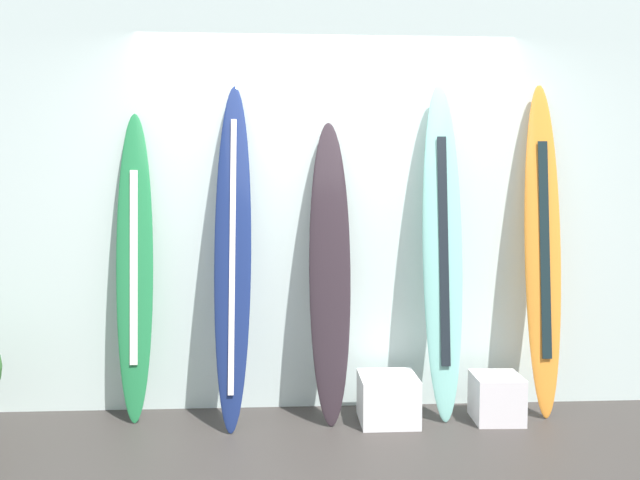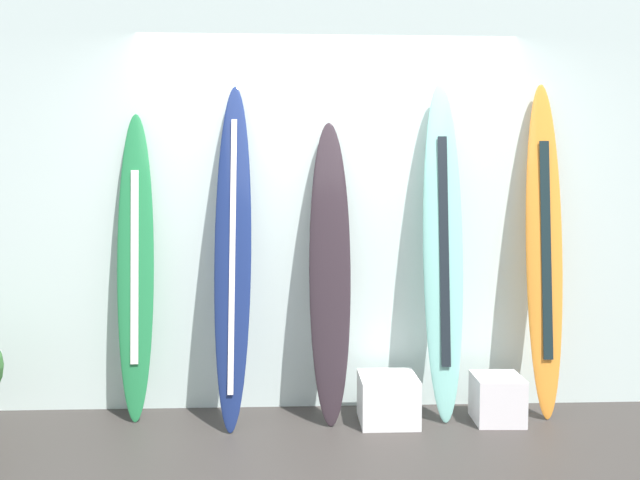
{
  "view_description": "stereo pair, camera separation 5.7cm",
  "coord_description": "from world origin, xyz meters",
  "px_view_note": "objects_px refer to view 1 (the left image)",
  "views": [
    {
      "loc": [
        -0.29,
        -3.0,
        1.45
      ],
      "look_at": [
        -0.06,
        0.95,
        1.16
      ],
      "focal_mm": 35.25,
      "sensor_mm": 36.0,
      "label": 1
    },
    {
      "loc": [
        -0.23,
        -3.01,
        1.45
      ],
      "look_at": [
        -0.06,
        0.95,
        1.16
      ],
      "focal_mm": 35.25,
      "sensor_mm": 36.0,
      "label": 2
    }
  ],
  "objects_px": {
    "surfboard_emerald": "(135,270)",
    "display_block_left": "(388,399)",
    "surfboard_sunset": "(543,251)",
    "display_block_center": "(497,398)",
    "surfboard_navy": "(233,254)",
    "surfboard_seafoam": "(442,252)",
    "surfboard_charcoal": "(330,273)"
  },
  "relations": [
    {
      "from": "surfboard_emerald",
      "to": "display_block_left",
      "type": "xyz_separation_m",
      "value": [
        1.61,
        -0.16,
        -0.82
      ]
    },
    {
      "from": "surfboard_emerald",
      "to": "display_block_left",
      "type": "distance_m",
      "value": 1.82
    },
    {
      "from": "surfboard_sunset",
      "to": "display_block_center",
      "type": "relative_size",
      "value": 7.0
    },
    {
      "from": "surfboard_sunset",
      "to": "display_block_left",
      "type": "height_order",
      "value": "surfboard_sunset"
    },
    {
      "from": "display_block_left",
      "to": "surfboard_navy",
      "type": "bearing_deg",
      "value": 176.7
    },
    {
      "from": "surfboard_seafoam",
      "to": "surfboard_sunset",
      "type": "relative_size",
      "value": 1.0
    },
    {
      "from": "surfboard_seafoam",
      "to": "surfboard_charcoal",
      "type": "bearing_deg",
      "value": -179.58
    },
    {
      "from": "surfboard_sunset",
      "to": "surfboard_seafoam",
      "type": "bearing_deg",
      "value": -177.75
    },
    {
      "from": "surfboard_charcoal",
      "to": "display_block_left",
      "type": "distance_m",
      "value": 0.88
    },
    {
      "from": "surfboard_seafoam",
      "to": "surfboard_navy",
      "type": "bearing_deg",
      "value": -178.33
    },
    {
      "from": "surfboard_sunset",
      "to": "surfboard_navy",
      "type": "bearing_deg",
      "value": -178.14
    },
    {
      "from": "surfboard_emerald",
      "to": "surfboard_navy",
      "type": "relative_size",
      "value": 0.92
    },
    {
      "from": "display_block_center",
      "to": "surfboard_sunset",
      "type": "bearing_deg",
      "value": 22.7
    },
    {
      "from": "display_block_left",
      "to": "surfboard_sunset",
      "type": "bearing_deg",
      "value": 6.72
    },
    {
      "from": "surfboard_seafoam",
      "to": "display_block_center",
      "type": "height_order",
      "value": "surfboard_seafoam"
    },
    {
      "from": "surfboard_seafoam",
      "to": "display_block_left",
      "type": "bearing_deg",
      "value": -165.24
    },
    {
      "from": "display_block_center",
      "to": "surfboard_navy",
      "type": "bearing_deg",
      "value": 177.43
    },
    {
      "from": "surfboard_navy",
      "to": "surfboard_sunset",
      "type": "relative_size",
      "value": 0.99
    },
    {
      "from": "surfboard_navy",
      "to": "surfboard_sunset",
      "type": "xyz_separation_m",
      "value": [
        2.02,
        0.07,
        -0.0
      ]
    },
    {
      "from": "surfboard_charcoal",
      "to": "surfboard_seafoam",
      "type": "bearing_deg",
      "value": 0.42
    },
    {
      "from": "surfboard_sunset",
      "to": "display_block_left",
      "type": "bearing_deg",
      "value": -173.28
    },
    {
      "from": "surfboard_emerald",
      "to": "surfboard_seafoam",
      "type": "bearing_deg",
      "value": -1.93
    },
    {
      "from": "surfboard_emerald",
      "to": "surfboard_charcoal",
      "type": "height_order",
      "value": "surfboard_emerald"
    },
    {
      "from": "surfboard_emerald",
      "to": "surfboard_navy",
      "type": "distance_m",
      "value": 0.65
    },
    {
      "from": "display_block_left",
      "to": "display_block_center",
      "type": "height_order",
      "value": "display_block_left"
    },
    {
      "from": "surfboard_seafoam",
      "to": "display_block_center",
      "type": "bearing_deg",
      "value": -18.77
    },
    {
      "from": "surfboard_charcoal",
      "to": "surfboard_seafoam",
      "type": "xyz_separation_m",
      "value": [
        0.73,
        0.01,
        0.13
      ]
    },
    {
      "from": "surfboard_seafoam",
      "to": "surfboard_sunset",
      "type": "xyz_separation_m",
      "value": [
        0.67,
        0.03,
        0.0
      ]
    },
    {
      "from": "surfboard_sunset",
      "to": "display_block_center",
      "type": "xyz_separation_m",
      "value": [
        -0.34,
        -0.14,
        -0.93
      ]
    },
    {
      "from": "display_block_left",
      "to": "surfboard_seafoam",
      "type": "bearing_deg",
      "value": 14.76
    },
    {
      "from": "display_block_left",
      "to": "display_block_center",
      "type": "xyz_separation_m",
      "value": [
        0.7,
        -0.02,
        -0.0
      ]
    },
    {
      "from": "surfboard_charcoal",
      "to": "surfboard_sunset",
      "type": "bearing_deg",
      "value": 1.3
    }
  ]
}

